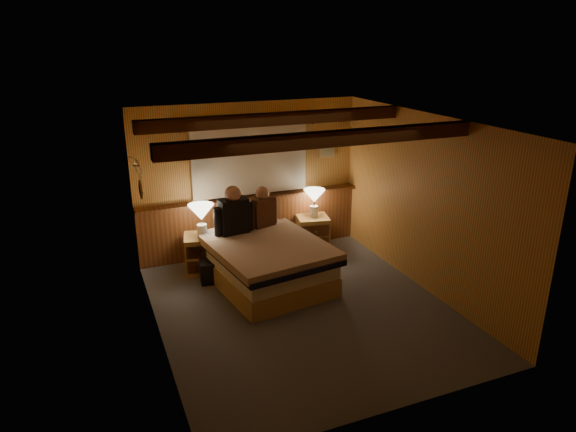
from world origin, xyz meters
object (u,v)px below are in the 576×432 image
lamp_right (314,198)px  nightstand_right (312,233)px  bed (266,262)px  duffel_bag (218,270)px  nightstand_left (203,253)px  person_right (263,210)px  lamp_left (201,214)px  person_left (234,214)px

lamp_right → nightstand_right: bearing=-140.0°
bed → duffel_bag: (-0.61, 0.35, -0.16)m
nightstand_left → duffel_bag: nightstand_left is taller
lamp_right → person_right: size_ratio=0.71×
lamp_left → lamp_right: 1.92m
nightstand_left → duffel_bag: bearing=-59.2°
person_left → duffel_bag: size_ratio=1.31×
nightstand_right → lamp_left: lamp_left is taller
nightstand_right → person_right: (-0.95, -0.28, 0.61)m
nightstand_right → lamp_left: bearing=-161.5°
person_left → duffel_bag: 0.83m
bed → duffel_bag: bearing=141.8°
person_right → duffel_bag: size_ratio=1.13×
bed → person_left: 0.84m
lamp_left → duffel_bag: (0.12, -0.35, -0.74)m
lamp_right → person_right: (-0.99, -0.31, 0.01)m
nightstand_left → person_left: 0.80m
nightstand_right → person_left: 1.63m
duffel_bag → bed: bearing=-22.5°
person_right → nightstand_left: bearing=158.1°
lamp_right → person_right: bearing=-162.8°
nightstand_left → person_left: bearing=-14.3°
nightstand_left → lamp_left: bearing=-68.7°
person_left → lamp_left: bearing=150.1°
nightstand_right → person_right: person_right is taller
lamp_right → duffel_bag: lamp_right is taller
nightstand_left → person_left: person_left is taller
bed → nightstand_left: 1.04m
lamp_right → person_right: person_right is taller
duffel_bag → lamp_right: bearing=26.0°
nightstand_right → lamp_right: size_ratio=1.29×
lamp_left → person_right: 0.92m
lamp_left → person_right: bearing=-3.8°
person_left → duffel_bag: bearing=-158.1°
person_left → duffel_bag: person_left is taller
lamp_left → lamp_right: size_ratio=1.08×
bed → person_right: (0.18, 0.64, 0.55)m
nightstand_right → lamp_right: 0.59m
lamp_left → person_left: person_left is taller
lamp_right → person_left: 1.54m
bed → lamp_right: (1.17, 0.95, 0.54)m
lamp_left → person_left: size_ratio=0.66×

